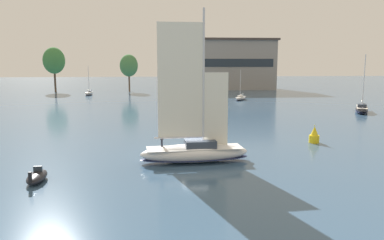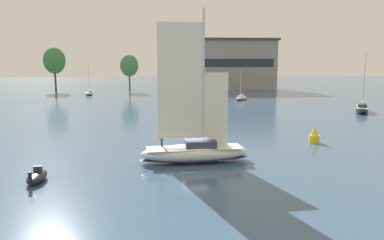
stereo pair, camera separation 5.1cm
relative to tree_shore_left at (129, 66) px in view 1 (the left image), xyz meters
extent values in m
plane|color=#385675|center=(13.00, -87.69, -8.40)|extent=(400.00, 400.00, 0.00)
cube|color=gray|center=(35.34, 7.55, 0.01)|extent=(29.02, 12.29, 16.82)
cube|color=#1E2833|center=(35.34, 1.34, 0.85)|extent=(26.12, 0.10, 2.69)
cube|color=#423833|center=(35.34, 7.55, 8.76)|extent=(30.22, 13.49, 0.70)
cylinder|color=brown|center=(0.00, 0.00, -5.16)|extent=(0.52, 0.52, 6.48)
ellipsoid|color=#477F47|center=(0.00, 0.00, 0.04)|extent=(5.83, 5.83, 7.13)
cylinder|color=#4C3828|center=(-23.97, 1.59, -4.56)|extent=(0.62, 0.62, 7.69)
ellipsoid|color=#3D7A3D|center=(-23.97, 1.59, 1.62)|extent=(6.92, 6.92, 8.46)
ellipsoid|color=silver|center=(13.00, -87.69, -7.48)|extent=(10.97, 3.72, 1.83)
ellipsoid|color=#19234C|center=(13.00, -87.69, -7.99)|extent=(11.08, 3.76, 0.22)
cube|color=silver|center=(13.00, -87.69, -6.95)|extent=(9.64, 3.15, 0.06)
cube|color=#333D4C|center=(13.54, -87.66, -6.54)|extent=(3.15, 2.31, 0.76)
cylinder|color=silver|center=(13.86, -87.64, -0.18)|extent=(0.22, 0.22, 13.49)
cylinder|color=silver|center=(11.44, -87.80, -5.84)|extent=(4.86, 0.50, 0.18)
cube|color=silver|center=(11.63, -87.78, -0.31)|extent=(4.46, 0.32, 11.06)
cube|color=silver|center=(15.14, -87.55, -3.21)|extent=(2.37, 0.18, 7.42)
cylinder|color=#232838|center=(9.74, -87.54, -6.50)|extent=(0.21, 0.21, 0.85)
cylinder|color=#262628|center=(9.74, -87.54, -5.75)|extent=(0.36, 0.36, 0.65)
sphere|color=tan|center=(9.74, -87.54, -5.30)|extent=(0.24, 0.24, 0.24)
ellipsoid|color=white|center=(-11.01, -11.38, -7.89)|extent=(1.83, 6.09, 1.03)
ellipsoid|color=#19234C|center=(-11.01, -11.38, -8.17)|extent=(1.85, 6.15, 0.12)
cube|color=silver|center=(-11.01, -11.38, -7.57)|extent=(1.54, 5.36, 0.06)
cube|color=#333D4C|center=(-11.01, -11.08, -7.33)|extent=(1.22, 1.72, 0.42)
cylinder|color=silver|center=(-11.00, -10.90, -3.76)|extent=(0.12, 0.12, 7.57)
cylinder|color=silver|center=(-11.03, -12.26, -6.94)|extent=(0.16, 2.73, 0.10)
cylinder|color=silver|center=(-11.03, -12.26, -6.87)|extent=(0.22, 2.46, 0.16)
ellipsoid|color=silver|center=(30.52, -29.52, -7.93)|extent=(4.30, 5.50, 0.94)
ellipsoid|color=#19234C|center=(30.52, -29.52, -8.19)|extent=(4.35, 5.56, 0.11)
cube|color=silver|center=(30.52, -29.52, -7.64)|extent=(3.73, 4.81, 0.06)
cube|color=beige|center=(30.37, -29.75, -7.42)|extent=(1.75, 1.89, 0.39)
cylinder|color=silver|center=(30.28, -29.89, -4.15)|extent=(0.11, 0.11, 6.93)
cylinder|color=silver|center=(30.96, -28.84, -7.06)|extent=(1.43, 2.15, 0.09)
cylinder|color=white|center=(30.96, -28.84, -6.99)|extent=(1.34, 1.97, 0.15)
ellipsoid|color=#232328|center=(49.07, -54.54, -7.72)|extent=(5.79, 8.18, 1.37)
ellipsoid|color=#19234C|center=(49.07, -54.54, -8.09)|extent=(5.85, 8.26, 0.16)
cube|color=beige|center=(49.07, -54.54, -7.31)|extent=(5.01, 7.15, 0.06)
cube|color=#333D4C|center=(48.88, -54.89, -7.00)|extent=(2.46, 2.74, 0.56)
cylinder|color=silver|center=(48.77, -55.10, -2.24)|extent=(0.16, 0.16, 10.08)
cylinder|color=silver|center=(49.62, -53.50, -6.47)|extent=(1.83, 3.27, 0.14)
cylinder|color=silver|center=(49.62, -53.50, -6.38)|extent=(1.73, 2.98, 0.22)
ellipsoid|color=black|center=(-0.74, -92.66, -7.99)|extent=(1.41, 3.47, 0.83)
cube|color=black|center=(-0.73, -94.30, -7.53)|extent=(0.24, 0.20, 0.91)
cube|color=#28333D|center=(-0.75, -92.31, -7.40)|extent=(0.69, 0.24, 0.50)
cylinder|color=yellow|center=(28.53, -80.19, -7.94)|extent=(1.24, 1.24, 0.93)
cone|color=yellow|center=(28.53, -80.19, -6.91)|extent=(0.93, 0.93, 1.13)
sphere|color=#F2F266|center=(28.53, -80.19, -6.26)|extent=(0.16, 0.16, 0.16)
camera|label=1|loc=(9.49, -123.81, 1.64)|focal=35.00mm
camera|label=2|loc=(9.54, -123.82, 1.64)|focal=35.00mm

